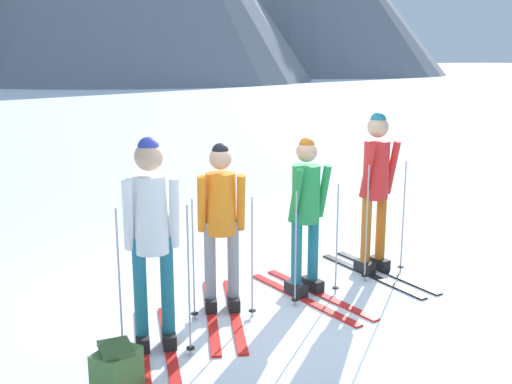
% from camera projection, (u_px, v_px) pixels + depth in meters
% --- Properties ---
extents(ground_plane, '(400.00, 400.00, 0.00)m').
position_uv_depth(ground_plane, '(267.00, 310.00, 5.84)').
color(ground_plane, white).
extents(skier_in_white, '(0.66, 1.81, 1.79)m').
position_uv_depth(skier_in_white, '(152.00, 232.00, 4.87)').
color(skier_in_white, red).
rests_on(skier_in_white, ground).
extents(skier_in_orange, '(0.79, 1.71, 1.63)m').
position_uv_depth(skier_in_orange, '(221.00, 219.00, 5.66)').
color(skier_in_orange, red).
rests_on(skier_in_orange, ground).
extents(skier_in_green, '(0.63, 1.65, 1.63)m').
position_uv_depth(skier_in_green, '(306.00, 212.00, 6.05)').
color(skier_in_green, red).
rests_on(skier_in_green, ground).
extents(skier_in_red, '(0.61, 1.63, 1.81)m').
position_uv_depth(skier_in_red, '(376.00, 185.00, 6.67)').
color(skier_in_red, black).
rests_on(skier_in_red, ground).
extents(backpack_on_snow_front, '(0.40, 0.39, 0.38)m').
position_uv_depth(backpack_on_snow_front, '(117.00, 371.00, 4.35)').
color(backpack_on_snow_front, '#4C7238').
rests_on(backpack_on_snow_front, ground).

